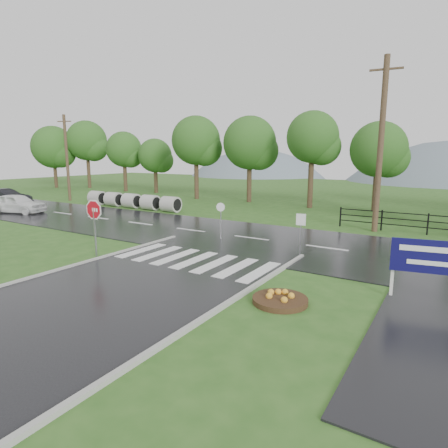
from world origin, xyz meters
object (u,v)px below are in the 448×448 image
Objects in this scene: culvert_pipes at (131,201)px; estate_billboard at (431,260)px; stop_sign at (94,215)px; car_white at (18,213)px; car_dark at (5,206)px.

culvert_pipes is 24.48m from estate_billboard.
stop_sign reaches higher than estate_billboard.
stop_sign is at bearing -126.25° from car_white.
stop_sign is 12.74m from estate_billboard.
estate_billboard is 0.50× the size of car_white.
estate_billboard is (22.38, -9.88, 0.72)m from culvert_pipes.
car_dark is (-9.88, -5.06, -0.60)m from culvert_pipes.
car_dark is at bearing 171.50° from estate_billboard.
estate_billboard is at bearing -114.53° from car_white.
estate_billboard reaches higher than car_dark.
culvert_pipes reaches higher than car_white.
car_white is (-5.21, -6.61, -0.60)m from culvert_pipes.
culvert_pipes is at bearing -56.02° from car_white.
car_white is at bearing -127.45° from car_dark.
culvert_pipes is 15.23m from stop_sign.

